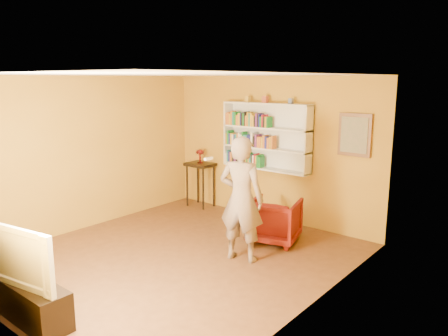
{
  "coord_description": "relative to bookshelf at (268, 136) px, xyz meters",
  "views": [
    {
      "loc": [
        4.48,
        -4.32,
        2.64
      ],
      "look_at": [
        0.31,
        0.75,
        1.3
      ],
      "focal_mm": 35.0,
      "sensor_mm": 36.0,
      "label": 1
    }
  ],
  "objects": [
    {
      "name": "room_shell",
      "position": [
        0.0,
        -2.41,
        -0.58
      ],
      "size": [
        5.3,
        5.8,
        2.88
      ],
      "color": "#4F3019",
      "rests_on": "ground"
    },
    {
      "name": "bookshelf",
      "position": [
        0.0,
        0.0,
        0.0
      ],
      "size": [
        1.8,
        0.29,
        1.23
      ],
      "color": "white",
      "rests_on": "room_shell"
    },
    {
      "name": "books_row_lower",
      "position": [
        -0.45,
        -0.11,
        -0.47
      ],
      "size": [
        0.82,
        0.19,
        0.27
      ],
      "color": "white",
      "rests_on": "bookshelf"
    },
    {
      "name": "books_row_middle",
      "position": [
        -0.33,
        -0.11,
        -0.09
      ],
      "size": [
        1.09,
        0.19,
        0.27
      ],
      "color": "#9D741C",
      "rests_on": "bookshelf"
    },
    {
      "name": "books_row_upper",
      "position": [
        -0.38,
        -0.11,
        0.3
      ],
      "size": [
        0.97,
        0.19,
        0.27
      ],
      "color": "#BB6725",
      "rests_on": "bookshelf"
    },
    {
      "name": "ornament_left",
      "position": [
        -0.43,
        -0.06,
        0.67
      ],
      "size": [
        0.08,
        0.08,
        0.11
      ],
      "primitive_type": "cube",
      "color": "gold",
      "rests_on": "bookshelf"
    },
    {
      "name": "ornament_centre",
      "position": [
        -0.03,
        -0.06,
        0.68
      ],
      "size": [
        0.09,
        0.09,
        0.12
      ],
      "primitive_type": "cube",
      "color": "#A74D37",
      "rests_on": "bookshelf"
    },
    {
      "name": "ornament_right",
      "position": [
        0.51,
        -0.06,
        0.67
      ],
      "size": [
        0.07,
        0.07,
        0.1
      ],
      "primitive_type": "cube",
      "color": "slate",
      "rests_on": "bookshelf"
    },
    {
      "name": "framed_painting",
      "position": [
        1.65,
        0.05,
        0.16
      ],
      "size": [
        0.55,
        0.05,
        0.7
      ],
      "color": "brown",
      "rests_on": "room_shell"
    },
    {
      "name": "console_table",
      "position": [
        -1.56,
        -0.16,
        -0.83
      ],
      "size": [
        0.57,
        0.43,
        0.93
      ],
      "color": "black",
      "rests_on": "ground"
    },
    {
      "name": "ruby_lustre",
      "position": [
        -1.56,
        -0.16,
        -0.46
      ],
      "size": [
        0.18,
        0.17,
        0.29
      ],
      "color": "maroon",
      "rests_on": "console_table"
    },
    {
      "name": "armchair",
      "position": [
        0.77,
        -0.91,
        -1.23
      ],
      "size": [
        0.96,
        0.97,
        0.72
      ],
      "primitive_type": "imported",
      "rotation": [
        0.0,
        0.0,
        3.42
      ],
      "color": "#4D0605",
      "rests_on": "ground"
    },
    {
      "name": "person",
      "position": [
        0.79,
        -1.84,
        -0.67
      ],
      "size": [
        0.77,
        0.6,
        1.85
      ],
      "primitive_type": "imported",
      "rotation": [
        0.0,
        0.0,
        3.4
      ],
      "color": "#705F52",
      "rests_on": "ground"
    },
    {
      "name": "game_remote",
      "position": [
        0.44,
        -2.16,
        -0.06
      ],
      "size": [
        0.04,
        0.15,
        0.04
      ],
      "primitive_type": "cube",
      "color": "white",
      "rests_on": "person"
    },
    {
      "name": "tv_cabinet",
      "position": [
        -0.03,
        -4.66,
        -1.37
      ],
      "size": [
        1.23,
        0.37,
        0.44
      ],
      "primitive_type": "cube",
      "color": "black",
      "rests_on": "ground"
    },
    {
      "name": "television",
      "position": [
        -0.03,
        -4.66,
        -0.82
      ],
      "size": [
        1.18,
        0.35,
        0.68
      ],
      "primitive_type": "imported",
      "rotation": [
        0.0,
        0.0,
        0.17
      ],
      "color": "black",
      "rests_on": "tv_cabinet"
    }
  ]
}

